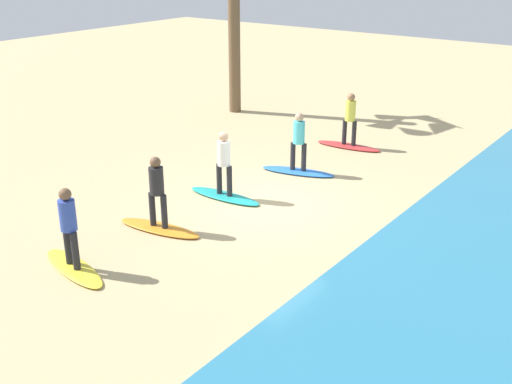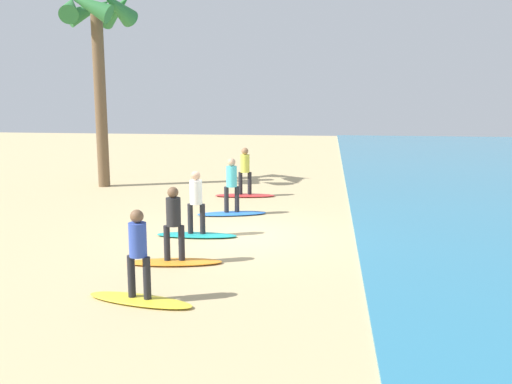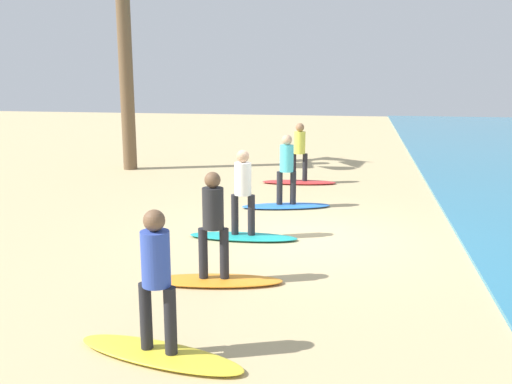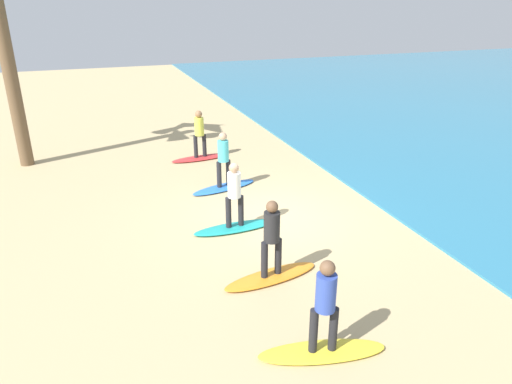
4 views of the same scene
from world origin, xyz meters
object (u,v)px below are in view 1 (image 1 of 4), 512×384
at_px(surfer_yellow, 68,222).
at_px(surfer_red, 350,115).
at_px(surfboard_teal, 225,196).
at_px(surfer_orange, 157,187).
at_px(surfer_blue, 299,137).
at_px(surfer_teal, 224,159).
at_px(surfboard_blue, 298,171).
at_px(surfboard_yellow, 74,268).
at_px(surfboard_red, 348,146).
at_px(surfboard_orange, 159,228).

bearing_deg(surfer_yellow, surfer_red, 177.15).
height_order(surfboard_teal, surfer_orange, surfer_orange).
height_order(surfer_blue, surfer_teal, same).
bearing_deg(surfer_red, surfer_orange, -3.39).
height_order(surfboard_blue, surfer_orange, surfer_orange).
height_order(surfer_blue, surfboard_yellow, surfer_blue).
relative_size(surfboard_red, surfer_yellow, 1.28).
bearing_deg(surfer_teal, surfer_blue, 169.34).
relative_size(surfboard_teal, surfer_teal, 1.28).
xyz_separation_m(surfboard_orange, surfboard_yellow, (2.34, -0.04, 0.00)).
distance_m(surfer_blue, surfer_yellow, 7.36).
bearing_deg(surfer_red, surfboard_teal, -5.08).
xyz_separation_m(surfboard_teal, surfer_teal, (0.00, 0.00, 0.99)).
height_order(surfer_teal, surfboard_yellow, surfer_teal).
bearing_deg(surfboard_teal, surfer_red, 83.07).
relative_size(surfer_teal, surfer_yellow, 1.00).
distance_m(surfboard_teal, surfboard_yellow, 4.70).
height_order(surfboard_teal, surfboard_orange, same).
relative_size(surfboard_teal, surfboard_yellow, 1.00).
xyz_separation_m(surfboard_red, surfboard_blue, (2.94, 0.00, 0.00)).
relative_size(surfboard_teal, surfer_yellow, 1.28).
height_order(surfer_red, surfer_yellow, same).
bearing_deg(surfboard_blue, surfboard_red, 74.97).
distance_m(surfboard_teal, surfer_orange, 2.56).
bearing_deg(surfboard_yellow, surfer_blue, 98.53).
relative_size(surfboard_red, surfer_blue, 1.28).
xyz_separation_m(surfboard_blue, surfer_teal, (2.65, -0.50, 0.99)).
xyz_separation_m(surfer_red, surfer_orange, (7.94, -0.47, 0.00)).
height_order(surfboard_red, surfboard_blue, same).
distance_m(surfboard_orange, surfboard_yellow, 2.34).
height_order(surfboard_blue, surfer_teal, surfer_teal).
distance_m(surfboard_orange, surfer_orange, 0.99).
distance_m(surfboard_teal, surfer_teal, 0.99).
xyz_separation_m(surfboard_red, surfboard_yellow, (10.28, -0.51, 0.00)).
relative_size(surfboard_blue, surfboard_orange, 1.00).
distance_m(surfer_blue, surfboard_teal, 2.87).
distance_m(surfboard_red, surfer_red, 0.99).
relative_size(surfer_red, surfboard_orange, 0.78).
bearing_deg(surfboard_yellow, surfboard_teal, 102.34).
xyz_separation_m(surfboard_orange, surfer_yellow, (2.34, -0.04, 0.99)).
height_order(surfer_red, surfer_orange, same).
height_order(surfboard_red, surfer_red, surfer_red).
bearing_deg(surfer_orange, surfboard_blue, 174.62).
bearing_deg(surfer_yellow, surfboard_red, 177.15).
distance_m(surfer_orange, surfboard_yellow, 2.54).
xyz_separation_m(surfboard_red, surfer_teal, (5.58, -0.50, 0.99)).
distance_m(surfer_red, surfer_blue, 2.94).
distance_m(surfer_teal, surfer_orange, 2.36).
height_order(surfboard_orange, surfboard_yellow, same).
xyz_separation_m(surfboard_blue, surfboard_orange, (5.01, -0.47, 0.00)).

